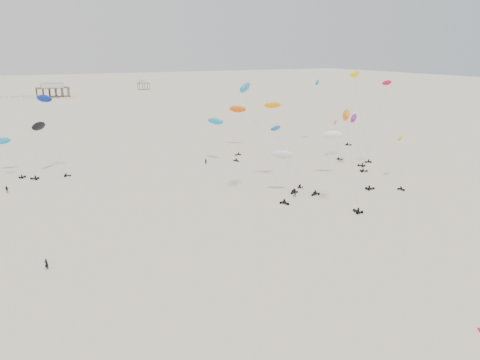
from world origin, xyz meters
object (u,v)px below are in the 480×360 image
rig_0 (325,98)px  pavilion_small (144,85)px  spectator_0 (47,269)px  rig_9 (290,164)px  pavilion_main (53,91)px

rig_0 → pavilion_small: bearing=-129.6°
pavilion_small → spectator_0: pavilion_small is taller
rig_0 → rig_9: rig_0 is taller
rig_0 → spectator_0: bearing=-6.4°
rig_9 → spectator_0: bearing=87.2°
pavilion_small → spectator_0: 315.83m
rig_0 → spectator_0: 112.92m
rig_0 → rig_9: (-41.70, -44.46, -8.46)m
pavilion_main → rig_9: bearing=-84.2°
pavilion_main → pavilion_small: 76.16m
rig_0 → spectator_0: rig_0 is taller
pavilion_main → spectator_0: 272.07m
pavilion_main → pavilion_small: (70.00, 30.00, -0.74)m
pavilion_main → rig_0: (67.80, -210.26, 11.12)m
rig_0 → spectator_0: (-94.10, -60.50, -15.34)m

